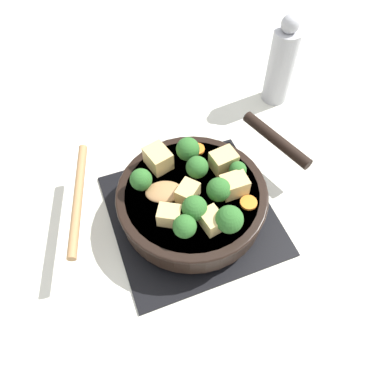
% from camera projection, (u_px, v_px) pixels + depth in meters
% --- Properties ---
extents(ground_plane, '(2.40, 2.40, 0.00)m').
position_uv_depth(ground_plane, '(192.00, 215.00, 0.75)').
color(ground_plane, silver).
extents(front_burner_grate, '(0.31, 0.31, 0.03)m').
position_uv_depth(front_burner_grate, '(192.00, 212.00, 0.74)').
color(front_burner_grate, black).
rests_on(front_burner_grate, ground_plane).
extents(skillet_pan, '(0.39, 0.29, 0.05)m').
position_uv_depth(skillet_pan, '(193.00, 198.00, 0.70)').
color(skillet_pan, black).
rests_on(skillet_pan, front_burner_grate).
extents(wooden_spoon, '(0.23, 0.23, 0.02)m').
position_uv_depth(wooden_spoon, '(115.00, 195.00, 0.67)').
color(wooden_spoon, '#A87A4C').
rests_on(wooden_spoon, skillet_pan).
extents(tofu_cube_center_large, '(0.05, 0.04, 0.04)m').
position_uv_depth(tofu_cube_center_large, '(234.00, 185.00, 0.67)').
color(tofu_cube_center_large, '#DBB770').
rests_on(tofu_cube_center_large, skillet_pan).
extents(tofu_cube_near_handle, '(0.05, 0.06, 0.04)m').
position_uv_depth(tofu_cube_near_handle, '(158.00, 158.00, 0.70)').
color(tofu_cube_near_handle, '#DBB770').
rests_on(tofu_cube_near_handle, skillet_pan).
extents(tofu_cube_east_chunk, '(0.05, 0.05, 0.03)m').
position_uv_depth(tofu_cube_east_chunk, '(169.00, 215.00, 0.63)').
color(tofu_cube_east_chunk, '#DBB770').
rests_on(tofu_cube_east_chunk, skillet_pan).
extents(tofu_cube_west_chunk, '(0.05, 0.04, 0.04)m').
position_uv_depth(tofu_cube_west_chunk, '(223.00, 161.00, 0.70)').
color(tofu_cube_west_chunk, '#DBB770').
rests_on(tofu_cube_west_chunk, skillet_pan).
extents(tofu_cube_back_piece, '(0.05, 0.05, 0.03)m').
position_uv_depth(tofu_cube_back_piece, '(188.00, 193.00, 0.66)').
color(tofu_cube_back_piece, '#DBB770').
rests_on(tofu_cube_back_piece, skillet_pan).
extents(tofu_cube_front_piece, '(0.04, 0.05, 0.03)m').
position_uv_depth(tofu_cube_front_piece, '(212.00, 221.00, 0.63)').
color(tofu_cube_front_piece, '#DBB770').
rests_on(tofu_cube_front_piece, skillet_pan).
extents(broccoli_floret_near_spoon, '(0.04, 0.04, 0.05)m').
position_uv_depth(broccoli_floret_near_spoon, '(194.00, 208.00, 0.63)').
color(broccoli_floret_near_spoon, '#709956').
rests_on(broccoli_floret_near_spoon, skillet_pan).
extents(broccoli_floret_center_top, '(0.04, 0.04, 0.05)m').
position_uv_depth(broccoli_floret_center_top, '(197.00, 167.00, 0.68)').
color(broccoli_floret_center_top, '#709956').
rests_on(broccoli_floret_center_top, skillet_pan).
extents(broccoli_floret_east_rim, '(0.04, 0.04, 0.05)m').
position_uv_depth(broccoli_floret_east_rim, '(219.00, 190.00, 0.65)').
color(broccoli_floret_east_rim, '#709956').
rests_on(broccoli_floret_east_rim, skillet_pan).
extents(broccoli_floret_west_rim, '(0.03, 0.03, 0.04)m').
position_uv_depth(broccoli_floret_west_rim, '(237.00, 169.00, 0.68)').
color(broccoli_floret_west_rim, '#709956').
rests_on(broccoli_floret_west_rim, skillet_pan).
extents(broccoli_floret_north_edge, '(0.04, 0.04, 0.05)m').
position_uv_depth(broccoli_floret_north_edge, '(141.00, 180.00, 0.66)').
color(broccoli_floret_north_edge, '#709956').
rests_on(broccoli_floret_north_edge, skillet_pan).
extents(broccoli_floret_south_cluster, '(0.04, 0.04, 0.05)m').
position_uv_depth(broccoli_floret_south_cluster, '(188.00, 149.00, 0.70)').
color(broccoli_floret_south_cluster, '#709956').
rests_on(broccoli_floret_south_cluster, skillet_pan).
extents(broccoli_floret_mid_floret, '(0.05, 0.05, 0.05)m').
position_uv_depth(broccoli_floret_mid_floret, '(229.00, 220.00, 0.61)').
color(broccoli_floret_mid_floret, '#709956').
rests_on(broccoli_floret_mid_floret, skillet_pan).
extents(broccoli_floret_small_inner, '(0.04, 0.04, 0.05)m').
position_uv_depth(broccoli_floret_small_inner, '(185.00, 227.00, 0.61)').
color(broccoli_floret_small_inner, '#709956').
rests_on(broccoli_floret_small_inner, skillet_pan).
extents(carrot_slice_orange_thin, '(0.03, 0.03, 0.01)m').
position_uv_depth(carrot_slice_orange_thin, '(249.00, 203.00, 0.66)').
color(carrot_slice_orange_thin, orange).
rests_on(carrot_slice_orange_thin, skillet_pan).
extents(carrot_slice_near_center, '(0.03, 0.03, 0.01)m').
position_uv_depth(carrot_slice_near_center, '(197.00, 149.00, 0.74)').
color(carrot_slice_near_center, orange).
rests_on(carrot_slice_near_center, skillet_pan).
extents(pepper_mill, '(0.06, 0.06, 0.22)m').
position_uv_depth(pepper_mill, '(281.00, 64.00, 0.86)').
color(pepper_mill, '#B2B2B7').
rests_on(pepper_mill, ground_plane).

